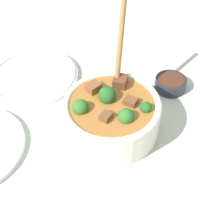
{
  "coord_description": "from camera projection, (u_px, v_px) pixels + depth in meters",
  "views": [
    {
      "loc": [
        -0.24,
        -0.37,
        0.53
      ],
      "look_at": [
        0.0,
        0.0,
        0.06
      ],
      "focal_mm": 45.0,
      "sensor_mm": 36.0,
      "label": 1
    }
  ],
  "objects": [
    {
      "name": "ground_plane",
      "position": [
        112.0,
        129.0,
        0.69
      ],
      "size": [
        4.0,
        4.0,
        0.0
      ],
      "primitive_type": "plane",
      "color": "#ADBCAD"
    },
    {
      "name": "stew_bowl",
      "position": [
        112.0,
        113.0,
        0.65
      ],
      "size": [
        0.22,
        0.23,
        0.27
      ],
      "color": "white",
      "rests_on": "ground_plane"
    },
    {
      "name": "condiment_bowl",
      "position": [
        171.0,
        83.0,
        0.77
      ],
      "size": [
        0.09,
        0.09,
        0.03
      ],
      "color": "#232833",
      "rests_on": "ground_plane"
    },
    {
      "name": "empty_plate",
      "position": [
        33.0,
        75.0,
        0.81
      ],
      "size": [
        0.26,
        0.26,
        0.02
      ],
      "color": "white",
      "rests_on": "ground_plane"
    }
  ]
}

